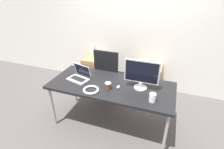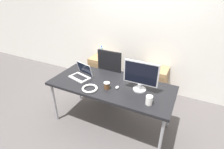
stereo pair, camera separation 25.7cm
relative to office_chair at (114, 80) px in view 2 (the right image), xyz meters
name	(u,v)px [view 2 (the right image)]	position (x,y,z in m)	size (l,w,h in m)	color
ground_plane	(111,122)	(0.28, -0.68, -0.40)	(14.00, 14.00, 0.00)	#514C4C
wall_back	(142,28)	(0.28, 0.70, 0.90)	(10.00, 0.05, 2.60)	silver
desk	(111,87)	(0.28, -0.68, 0.30)	(1.86, 0.79, 0.75)	black
office_chair	(114,80)	(0.00, 0.00, 0.00)	(0.56, 0.56, 1.07)	#232326
cabinet_left	(102,70)	(-0.52, 0.46, -0.09)	(0.51, 0.41, 0.61)	#99754C
cabinet_right	(153,82)	(0.68, 0.46, -0.09)	(0.51, 0.41, 0.61)	#99754C
water_bottle	(102,52)	(-0.52, 0.46, 0.34)	(0.07, 0.07, 0.27)	silver
laptop_center	(81,74)	(-0.25, -0.68, 0.40)	(0.37, 0.33, 0.22)	silver
monitor	(141,76)	(0.71, -0.64, 0.58)	(0.49, 0.18, 0.44)	#B7B7BC
mouse	(117,87)	(0.41, -0.74, 0.37)	(0.05, 0.07, 0.03)	silver
coffee_cup_white	(149,100)	(0.91, -0.90, 0.41)	(0.08, 0.08, 0.12)	white
coffee_cup_brown	(107,86)	(0.28, -0.81, 0.40)	(0.09, 0.09, 0.10)	brown
cable_coil	(90,88)	(0.07, -0.94, 0.37)	(0.23, 0.23, 0.03)	white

